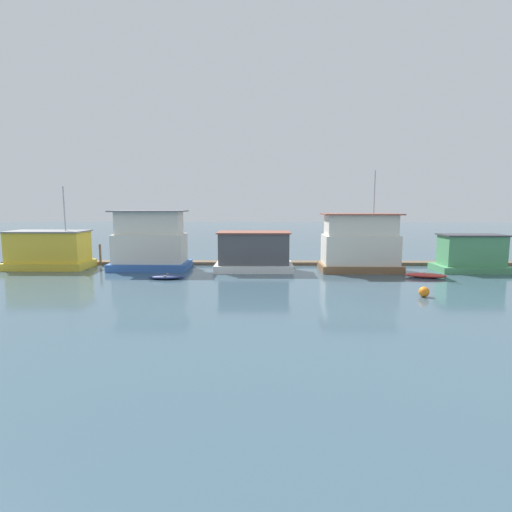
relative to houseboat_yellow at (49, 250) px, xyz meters
name	(u,v)px	position (x,y,z in m)	size (l,w,h in m)	color
ground_plane	(256,270)	(19.48, -0.52, -1.71)	(200.00, 200.00, 0.00)	#385160
dock_walkway	(257,263)	(19.48, 2.79, -1.56)	(51.00, 1.45, 0.30)	brown
houseboat_yellow	(49,250)	(0.00, 0.00, 0.00)	(7.39, 3.79, 7.64)	gold
houseboat_blue	(150,243)	(9.67, -0.36, 0.73)	(7.09, 4.01, 5.43)	#3866B7
houseboat_white	(254,252)	(19.28, -0.97, -0.03)	(6.99, 3.92, 3.54)	white
houseboat_brown	(360,244)	(28.82, -1.00, 0.70)	(7.06, 3.85, 8.96)	brown
houseboat_green	(471,254)	(38.80, -1.06, -0.18)	(6.21, 3.54, 3.33)	#4C9360
dinghy_navy	(166,277)	(12.26, -5.19, -1.53)	(2.90, 1.36, 0.36)	navy
dinghy_red	(425,275)	(33.48, -4.31, -1.52)	(3.46, 1.90, 0.37)	red
mooring_post_centre	(361,256)	(29.70, 1.82, -0.73)	(0.25, 0.25, 1.95)	brown
mooring_post_near_left	(148,258)	(8.81, 1.82, -1.00)	(0.31, 0.31, 1.42)	brown
mooring_post_far_right	(100,255)	(4.09, 1.82, -0.66)	(0.22, 0.22, 2.10)	brown
buoy_orange	(424,292)	(30.57, -11.26, -1.37)	(0.67, 0.67, 0.67)	orange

